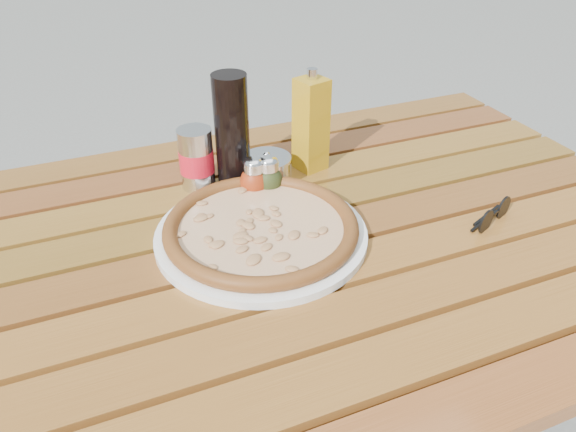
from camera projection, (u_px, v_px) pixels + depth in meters
name	position (u px, v px, depth m)	size (l,w,h in m)	color
table	(292.00, 271.00, 1.00)	(1.40, 0.90, 0.75)	#35190C
plate	(261.00, 235.00, 0.95)	(0.36, 0.36, 0.01)	white
pizza	(261.00, 227.00, 0.95)	(0.43, 0.43, 0.03)	beige
pepper_shaker	(254.00, 178.00, 1.06)	(0.06, 0.06, 0.08)	#A93613
oregano_shaker	(268.00, 176.00, 1.06)	(0.06, 0.06, 0.08)	#36411A
dark_bottle	(232.00, 131.00, 1.06)	(0.07, 0.07, 0.22)	black
soda_can	(196.00, 159.00, 1.08)	(0.09, 0.09, 0.12)	silver
olive_oil_cruet	(311.00, 124.00, 1.12)	(0.07, 0.07, 0.21)	#B78613
parmesan_tin	(267.00, 170.00, 1.10)	(0.11, 0.11, 0.07)	silver
sunglasses	(493.00, 215.00, 0.99)	(0.11, 0.06, 0.04)	black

